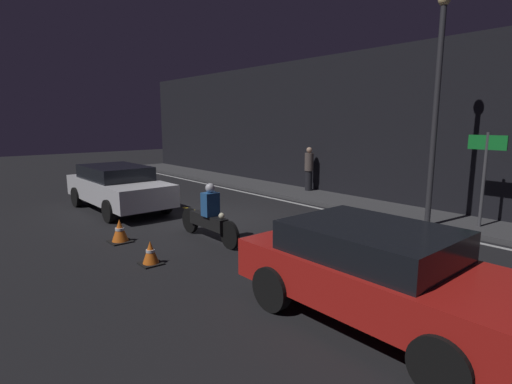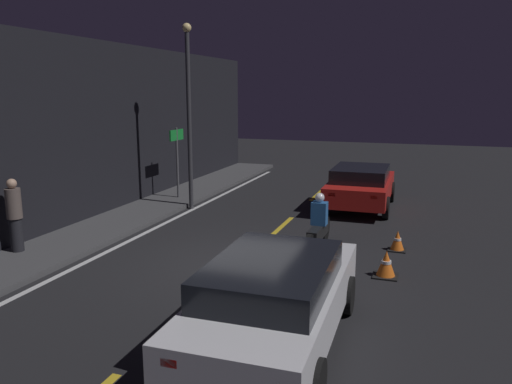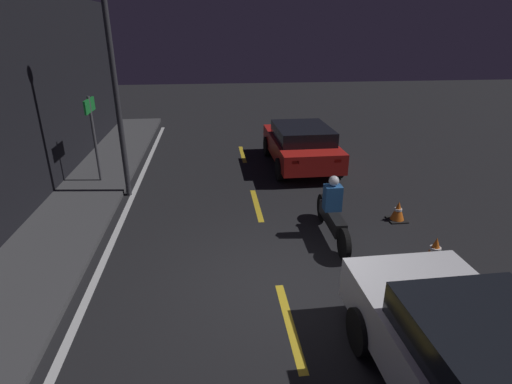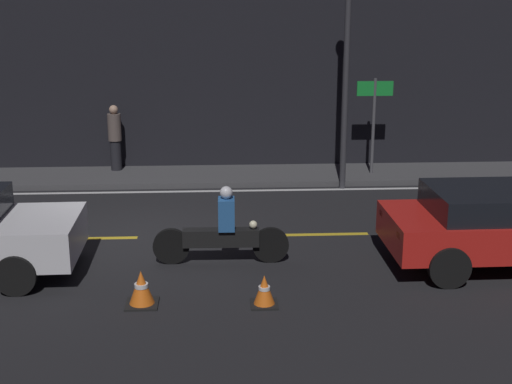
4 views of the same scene
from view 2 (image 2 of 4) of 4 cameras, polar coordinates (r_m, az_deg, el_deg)
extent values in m
plane|color=black|center=(10.99, -2.07, -8.43)|extent=(56.00, 56.00, 0.00)
cube|color=#424244|center=(13.18, -20.59, -5.47)|extent=(28.00, 1.87, 0.13)
cube|color=black|center=(13.44, -24.92, 5.53)|extent=(28.00, 0.30, 5.20)
cube|color=gold|center=(10.12, -4.14, -10.22)|extent=(2.00, 0.14, 0.01)
cube|color=gold|center=(14.16, 3.06, -3.86)|extent=(2.00, 0.14, 0.01)
cube|color=gold|center=(18.41, 6.95, -0.35)|extent=(2.00, 0.14, 0.01)
cube|color=silver|center=(12.50, -16.35, -6.41)|extent=(25.20, 0.14, 0.01)
cube|color=silver|center=(7.58, 2.28, -12.55)|extent=(4.53, 1.88, 0.66)
cube|color=black|center=(7.17, 1.82, -9.32)|extent=(2.50, 1.66, 0.42)
cube|color=red|center=(5.85, -9.84, -18.61)|extent=(0.06, 0.20, 0.10)
cube|color=red|center=(5.47, 1.82, -20.77)|extent=(0.06, 0.20, 0.10)
cylinder|color=black|center=(9.17, -0.69, -10.37)|extent=(0.66, 0.19, 0.65)
cylinder|color=black|center=(8.81, 10.43, -11.52)|extent=(0.66, 0.19, 0.65)
cylinder|color=black|center=(6.85, -8.62, -18.53)|extent=(0.66, 0.19, 0.65)
cube|color=red|center=(16.54, 11.89, 0.42)|extent=(4.10, 1.89, 0.60)
cube|color=black|center=(16.26, 11.88, 2.07)|extent=(2.26, 1.68, 0.42)
cube|color=red|center=(14.64, 8.65, -0.28)|extent=(0.06, 0.20, 0.10)
cube|color=red|center=(14.49, 13.32, -0.58)|extent=(0.06, 0.20, 0.10)
cylinder|color=black|center=(17.95, 9.47, 0.38)|extent=(0.68, 0.19, 0.68)
cylinder|color=black|center=(17.77, 15.22, 0.02)|extent=(0.68, 0.19, 0.68)
cylinder|color=black|center=(15.51, 7.97, -1.32)|extent=(0.68, 0.19, 0.68)
cylinder|color=black|center=(15.29, 14.63, -1.76)|extent=(0.68, 0.19, 0.68)
cylinder|color=black|center=(12.80, 7.95, -4.16)|extent=(0.64, 0.09, 0.64)
cylinder|color=black|center=(11.18, 6.07, -6.43)|extent=(0.64, 0.11, 0.64)
cube|color=black|center=(11.94, 7.10, -4.53)|extent=(1.33, 0.26, 0.30)
sphere|color=#F2EABF|center=(12.41, 7.70, -2.83)|extent=(0.14, 0.14, 0.14)
cube|color=#265999|center=(11.93, 7.25, -2.44)|extent=(0.29, 0.36, 0.55)
sphere|color=silver|center=(11.84, 7.30, -0.63)|extent=(0.22, 0.22, 0.22)
cube|color=black|center=(10.72, 14.57, -9.25)|extent=(0.49, 0.49, 0.03)
cone|color=orange|center=(10.63, 14.65, -7.87)|extent=(0.38, 0.38, 0.52)
cylinder|color=white|center=(10.62, 14.65, -7.74)|extent=(0.21, 0.21, 0.06)
cube|color=black|center=(12.46, 15.80, -6.37)|extent=(0.42, 0.42, 0.03)
cone|color=orange|center=(12.39, 15.86, -5.31)|extent=(0.32, 0.32, 0.45)
cylinder|color=white|center=(12.39, 15.87, -5.21)|extent=(0.18, 0.18, 0.05)
cylinder|color=black|center=(12.67, -25.69, -4.42)|extent=(0.28, 0.28, 0.77)
cylinder|color=#594C47|center=(12.50, -25.98, -1.19)|extent=(0.34, 0.34, 0.69)
sphere|color=tan|center=(12.42, -26.16, 0.87)|extent=(0.22, 0.22, 0.22)
cylinder|color=#4C4C51|center=(17.30, -8.98, 3.32)|extent=(0.08, 0.08, 2.40)
cube|color=#198C33|center=(17.19, -9.08, 6.45)|extent=(0.90, 0.05, 0.36)
cylinder|color=#333338|center=(15.92, -7.64, 7.79)|extent=(0.14, 0.14, 5.50)
sphere|color=#F9D88C|center=(16.00, -7.92, 18.10)|extent=(0.28, 0.28, 0.28)
camera|label=1|loc=(19.23, 27.46, 7.40)|focal=28.00mm
camera|label=3|loc=(6.17, -33.56, 14.14)|focal=28.00mm
camera|label=4|loc=(14.65, 59.96, 9.06)|focal=50.00mm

